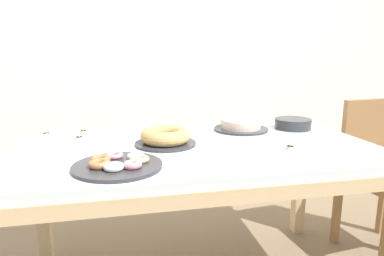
{
  "coord_description": "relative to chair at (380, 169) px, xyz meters",
  "views": [
    {
      "loc": [
        -0.35,
        -1.57,
        1.21
      ],
      "look_at": [
        0.01,
        0.12,
        0.84
      ],
      "focal_mm": 32.0,
      "sensor_mm": 36.0,
      "label": 1
    }
  ],
  "objects": [
    {
      "name": "pastry_platter",
      "position": [
        -1.57,
        -0.42,
        0.27
      ],
      "size": [
        0.35,
        0.35,
        0.04
      ],
      "color": "#333338",
      "rests_on": "dining_table"
    },
    {
      "name": "tealight_near_front",
      "position": [
        -1.95,
        0.21,
        0.27
      ],
      "size": [
        0.04,
        0.04,
        0.04
      ],
      "color": "silver",
      "rests_on": "dining_table"
    },
    {
      "name": "wall_back",
      "position": [
        -1.2,
        1.41,
        0.78
      ],
      "size": [
        8.0,
        0.1,
        2.6
      ],
      "primitive_type": "cube",
      "color": "white",
      "rests_on": "ground"
    },
    {
      "name": "tealight_near_cakes",
      "position": [
        -0.79,
        -0.32,
        0.27
      ],
      "size": [
        0.04,
        0.04,
        0.04
      ],
      "color": "silver",
      "rests_on": "dining_table"
    },
    {
      "name": "tealight_right_edge",
      "position": [
        -1.76,
        0.22,
        0.27
      ],
      "size": [
        0.04,
        0.04,
        0.04
      ],
      "color": "silver",
      "rests_on": "dining_table"
    },
    {
      "name": "chair",
      "position": [
        0.0,
        0.0,
        0.0
      ],
      "size": [
        0.46,
        0.46,
        0.94
      ],
      "color": "olive",
      "rests_on": "ground"
    },
    {
      "name": "cake_chocolate_round",
      "position": [
        -0.87,
        0.13,
        0.29
      ],
      "size": [
        0.31,
        0.31,
        0.07
      ],
      "color": "#333338",
      "rests_on": "dining_table"
    },
    {
      "name": "cake_golden_bundt",
      "position": [
        -1.34,
        -0.11,
        0.29
      ],
      "size": [
        0.3,
        0.3,
        0.08
      ],
      "color": "#333338",
      "rests_on": "dining_table"
    },
    {
      "name": "dining_table",
      "position": [
        -1.2,
        -0.15,
        0.17
      ],
      "size": [
        1.77,
        0.98,
        0.78
      ],
      "color": "silver",
      "rests_on": "ground"
    },
    {
      "name": "tealight_centre",
      "position": [
        -1.76,
        0.07,
        0.27
      ],
      "size": [
        0.04,
        0.04,
        0.04
      ],
      "color": "silver",
      "rests_on": "dining_table"
    },
    {
      "name": "plate_stack",
      "position": [
        -0.55,
        0.1,
        0.29
      ],
      "size": [
        0.21,
        0.21,
        0.06
      ],
      "color": "#333338",
      "rests_on": "dining_table"
    }
  ]
}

